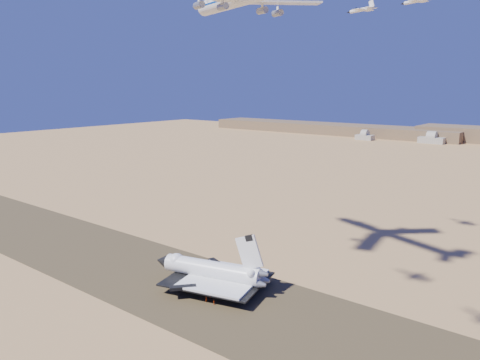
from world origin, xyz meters
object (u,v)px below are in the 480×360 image
Objects in this scene: crew_c at (214,302)px; chase_jet_e at (416,1)px; shuttle at (211,272)px; crew_b at (211,296)px; crew_a at (206,299)px; chase_jet_d at (361,10)px.

chase_jet_e reaches higher than crew_c.
shuttle is 23.39× the size of crew_b.
crew_c is 141.41m from chase_jet_e.
crew_a reaches higher than crew_c.
crew_c is 0.12× the size of chase_jet_d.
chase_jet_e reaches higher than shuttle.
crew_c is at bearing -80.15° from chase_jet_e.
shuttle is 14.28m from crew_c.
crew_b is at bearing 11.08° from crew_a.
crew_a is (6.40, -9.75, -4.72)m from shuttle.
chase_jet_e reaches higher than chase_jet_d.
chase_jet_d is at bearing -13.39° from crew_a.
crew_b is 121.51m from chase_jet_d.
chase_jet_d is at bearing -46.08° from crew_c.
crew_b is (5.71, -6.86, -4.73)m from shuttle.
crew_a is at bearing 56.95° from crew_c.
crew_a is 0.13× the size of chase_jet_d.
chase_jet_d is (15.20, 71.84, 96.81)m from crew_b.
crew_a is 1.09× the size of crew_c.
crew_c is at bearing -59.18° from shuttle.
crew_a is 2.98m from crew_b.
shuttle is at bearing 8.03° from crew_b.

